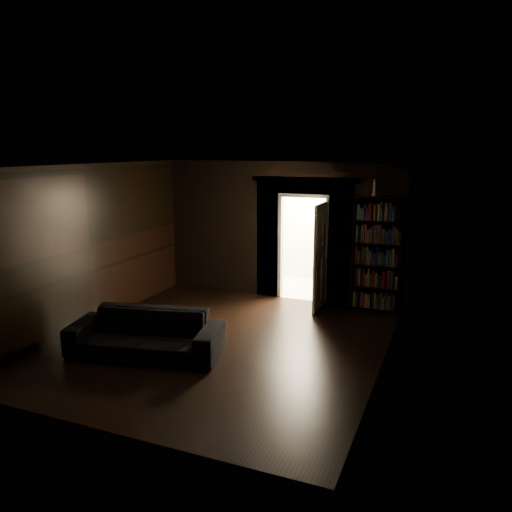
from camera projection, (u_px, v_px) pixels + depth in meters
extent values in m
plane|color=black|center=(221.00, 343.00, 7.97)|extent=(5.50, 5.50, 0.00)
cube|color=black|center=(226.00, 227.00, 10.65)|extent=(2.55, 0.10, 2.80)
cube|color=black|center=(365.00, 236.00, 9.56)|extent=(1.55, 0.10, 2.80)
cube|color=black|center=(305.00, 179.00, 9.79)|extent=(0.90, 0.10, 0.70)
cube|color=black|center=(89.00, 246.00, 8.59)|extent=(0.02, 5.50, 2.80)
cube|color=black|center=(385.00, 273.00, 6.75)|extent=(0.02, 5.50, 2.80)
cube|color=black|center=(102.00, 311.00, 5.18)|extent=(5.00, 0.02, 2.80)
cube|color=beige|center=(218.00, 166.00, 7.37)|extent=(5.00, 5.50, 0.02)
cube|color=white|center=(303.00, 250.00, 10.04)|extent=(1.04, 0.06, 2.17)
cube|color=beige|center=(314.00, 291.00, 11.09)|extent=(2.20, 1.80, 0.10)
cube|color=beige|center=(325.00, 229.00, 11.60)|extent=(2.20, 0.10, 2.40)
cube|color=beige|center=(270.00, 232.00, 11.22)|extent=(0.10, 1.60, 2.40)
cube|color=beige|center=(364.00, 238.00, 10.44)|extent=(0.10, 1.60, 2.40)
cube|color=beige|center=(316.00, 177.00, 10.56)|extent=(2.20, 1.80, 0.10)
cube|color=#C76B77|center=(326.00, 185.00, 11.33)|extent=(2.00, 0.04, 0.26)
imported|color=black|center=(145.00, 327.00, 7.47)|extent=(2.42, 1.42, 0.87)
cube|color=black|center=(377.00, 255.00, 9.34)|extent=(0.92, 0.37, 2.20)
cube|color=white|center=(338.00, 250.00, 11.09)|extent=(0.91, 0.88, 1.65)
cube|color=white|center=(320.00, 257.00, 9.47)|extent=(0.06, 0.85, 2.05)
cube|color=white|center=(375.00, 187.00, 9.09)|extent=(0.13, 0.13, 0.30)
cube|color=black|center=(337.00, 208.00, 10.88)|extent=(0.62, 0.24, 0.25)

